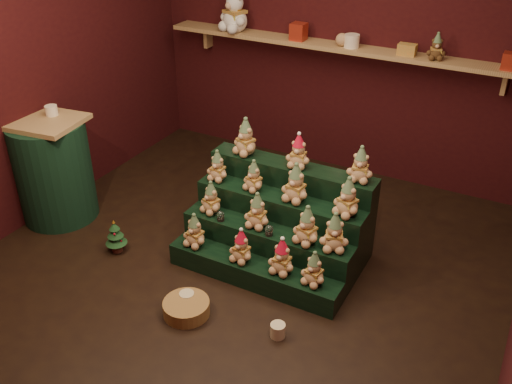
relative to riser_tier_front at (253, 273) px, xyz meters
The scene contains 39 objects.
ground 0.26m from the riser_tier_front, 140.08° to the left, with size 4.00×4.00×0.00m, color black.
back_wall 2.57m from the riser_tier_front, 94.77° to the left, with size 4.00×0.10×2.80m, color black.
left_wall 2.59m from the riser_tier_front, behind, with size 0.10×4.00×2.80m, color black.
back_shelf 2.36m from the riser_tier_front, 95.18° to the left, with size 3.60×0.26×0.24m.
riser_tier_front is the anchor object (origin of this frame).
riser_tier_midfront 0.24m from the riser_tier_front, 90.00° to the left, with size 1.40×0.22×0.36m, color black.
riser_tier_midback 0.48m from the riser_tier_front, 90.00° to the left, with size 1.40×0.22×0.54m, color black.
riser_tier_back 0.71m from the riser_tier_front, 90.00° to the left, with size 1.40×0.22×0.72m, color black.
teddy_0 0.56m from the riser_tier_front, behind, with size 0.20×0.18×0.28m, color tan, non-canonical shape.
teddy_1 0.24m from the riser_tier_front, behind, with size 0.19×0.17×0.27m, color tan, non-canonical shape.
teddy_2 0.33m from the riser_tier_front, ahead, with size 0.20×0.18×0.28m, color tan, non-canonical shape.
teddy_3 0.54m from the riser_tier_front, ahead, with size 0.19×0.17×0.27m, color tan, non-canonical shape.
teddy_4 0.69m from the riser_tier_front, 155.07° to the left, with size 0.19×0.17×0.27m, color tan, non-canonical shape.
teddy_5 0.48m from the riser_tier_front, 110.43° to the left, with size 0.20×0.18×0.29m, color tan, non-canonical shape.
teddy_6 0.58m from the riser_tier_front, 31.37° to the left, with size 0.22×0.19×0.30m, color tan, non-canonical shape.
teddy_7 0.72m from the riser_tier_front, 22.16° to the left, with size 0.21×0.19×0.30m, color tan, non-canonical shape.
teddy_8 0.93m from the riser_tier_front, 142.02° to the left, with size 0.18×0.17×0.26m, color tan, non-canonical shape.
teddy_9 0.76m from the riser_tier_front, 117.66° to the left, with size 0.18×0.16×0.25m, color tan, non-canonical shape.
teddy_10 0.76m from the riser_tier_front, 73.38° to the left, with size 0.22×0.20×0.31m, color tan, non-canonical shape.
teddy_11 0.93m from the riser_tier_front, 38.18° to the left, with size 0.22×0.20×0.30m, color tan, non-canonical shape.
teddy_12 1.11m from the riser_tier_front, 122.77° to the left, with size 0.22×0.20×0.31m, color tan, non-canonical shape.
teddy_13 1.01m from the riser_tier_front, 85.39° to the left, with size 0.19×0.17×0.27m, color tan, non-canonical shape.
teddy_14 1.16m from the riser_tier_front, 50.00° to the left, with size 0.20×0.18×0.28m, color tan, non-canonical shape.
snow_globe_a 0.51m from the riser_tier_front, 157.00° to the left, with size 0.06×0.06×0.08m.
snow_globe_b 0.35m from the riser_tier_front, 72.26° to the left, with size 0.06×0.06×0.08m.
snow_globe_c 0.51m from the riser_tier_front, 23.98° to the left, with size 0.07×0.07×0.09m.
side_table 2.04m from the riser_tier_front, behind, with size 0.68×0.66×0.95m.
table_ornament 2.20m from the riser_tier_front, behind, with size 0.10×0.10×0.08m, color beige.
mini_christmas_tree 1.21m from the riser_tier_front, behind, with size 0.18×0.18×0.30m.
mug_left 0.55m from the riser_tier_front, 123.17° to the right, with size 0.11×0.11×0.11m, color beige.
mug_right 0.61m from the riser_tier_front, 45.34° to the right, with size 0.10×0.10×0.10m, color beige.
wicker_basket 0.59m from the riser_tier_front, 115.06° to the right, with size 0.33×0.33×0.10m, color olive.
white_bear 2.79m from the riser_tier_front, 122.84° to the left, with size 0.34×0.30×0.47m, color white, non-canonical shape.
brown_bear 2.51m from the riser_tier_front, 70.12° to the left, with size 0.16×0.15×0.23m, color #51361B, non-canonical shape.
gift_tin_red_a 2.47m from the riser_tier_front, 106.34° to the left, with size 0.14×0.14×0.16m, color #A12A18.
gift_tin_cream 2.38m from the riser_tier_front, 91.37° to the left, with size 0.14×0.14×0.12m, color beige.
gift_tin_red_b 2.73m from the riser_tier_front, 56.57° to the left, with size 0.12×0.12×0.14m, color #A12A18.
shelf_plush_ball 2.39m from the riser_tier_front, 94.11° to the left, with size 0.12×0.12×0.12m, color tan.
scarf_gift_box 2.42m from the riser_tier_front, 76.81° to the left, with size 0.16×0.10×0.10m, color orange.
Camera 1 is at (1.84, -3.19, 2.81)m, focal length 40.00 mm.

